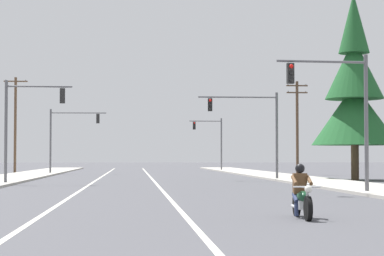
{
  "coord_description": "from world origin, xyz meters",
  "views": [
    {
      "loc": [
        -1.36,
        -7.61,
        1.64
      ],
      "look_at": [
        1.26,
        24.11,
        2.92
      ],
      "focal_mm": 67.43,
      "sensor_mm": 36.0,
      "label": 1
    }
  ],
  "objects_px": {
    "motorcycle_with_rider": "(302,196)",
    "traffic_signal_far_right": "(212,137)",
    "traffic_signal_near_right": "(341,102)",
    "traffic_signal_near_left": "(25,117)",
    "utility_pole_left_far": "(15,123)",
    "utility_pole_right_far": "(297,124)",
    "traffic_signal_mid_left": "(67,131)",
    "traffic_signal_mid_right": "(254,121)",
    "conifer_tree_right_verge_far": "(354,94)"
  },
  "relations": [
    {
      "from": "traffic_signal_mid_left",
      "to": "conifer_tree_right_verge_far",
      "type": "height_order",
      "value": "conifer_tree_right_verge_far"
    },
    {
      "from": "motorcycle_with_rider",
      "to": "traffic_signal_far_right",
      "type": "height_order",
      "value": "traffic_signal_far_right"
    },
    {
      "from": "utility_pole_left_far",
      "to": "motorcycle_with_rider",
      "type": "bearing_deg",
      "value": -73.25
    },
    {
      "from": "utility_pole_left_far",
      "to": "traffic_signal_far_right",
      "type": "bearing_deg",
      "value": 28.81
    },
    {
      "from": "traffic_signal_near_right",
      "to": "motorcycle_with_rider",
      "type": "bearing_deg",
      "value": -111.12
    },
    {
      "from": "traffic_signal_near_left",
      "to": "utility_pole_right_far",
      "type": "relative_size",
      "value": 0.71
    },
    {
      "from": "utility_pole_right_far",
      "to": "utility_pole_left_far",
      "type": "height_order",
      "value": "utility_pole_left_far"
    },
    {
      "from": "conifer_tree_right_verge_far",
      "to": "motorcycle_with_rider",
      "type": "bearing_deg",
      "value": -109.94
    },
    {
      "from": "traffic_signal_near_right",
      "to": "utility_pole_right_far",
      "type": "xyz_separation_m",
      "value": [
        6.06,
        34.7,
        0.63
      ]
    },
    {
      "from": "motorcycle_with_rider",
      "to": "traffic_signal_far_right",
      "type": "relative_size",
      "value": 0.35
    },
    {
      "from": "traffic_signal_near_left",
      "to": "utility_pole_left_far",
      "type": "height_order",
      "value": "utility_pole_left_far"
    },
    {
      "from": "utility_pole_right_far",
      "to": "conifer_tree_right_verge_far",
      "type": "relative_size",
      "value": 0.65
    },
    {
      "from": "traffic_signal_near_left",
      "to": "traffic_signal_far_right",
      "type": "bearing_deg",
      "value": 68.8
    },
    {
      "from": "traffic_signal_far_right",
      "to": "utility_pole_right_far",
      "type": "height_order",
      "value": "utility_pole_right_far"
    },
    {
      "from": "traffic_signal_mid_left",
      "to": "utility_pole_right_far",
      "type": "bearing_deg",
      "value": -9.47
    },
    {
      "from": "traffic_signal_near_left",
      "to": "utility_pole_right_far",
      "type": "distance_m",
      "value": 31.12
    },
    {
      "from": "motorcycle_with_rider",
      "to": "traffic_signal_near_left",
      "type": "xyz_separation_m",
      "value": [
        -10.91,
        24.5,
        3.45
      ]
    },
    {
      "from": "traffic_signal_mid_right",
      "to": "conifer_tree_right_verge_far",
      "type": "bearing_deg",
      "value": -3.9
    },
    {
      "from": "motorcycle_with_rider",
      "to": "conifer_tree_right_verge_far",
      "type": "bearing_deg",
      "value": 70.06
    },
    {
      "from": "traffic_signal_near_left",
      "to": "utility_pole_right_far",
      "type": "bearing_deg",
      "value": 45.87
    },
    {
      "from": "utility_pole_left_far",
      "to": "utility_pole_right_far",
      "type": "bearing_deg",
      "value": -14.13
    },
    {
      "from": "traffic_signal_near_left",
      "to": "utility_pole_left_far",
      "type": "distance_m",
      "value": 29.57
    },
    {
      "from": "traffic_signal_near_right",
      "to": "traffic_signal_near_left",
      "type": "relative_size",
      "value": 1.0
    },
    {
      "from": "motorcycle_with_rider",
      "to": "traffic_signal_near_right",
      "type": "xyz_separation_m",
      "value": [
        4.69,
        12.13,
        3.47
      ]
    },
    {
      "from": "utility_pole_right_far",
      "to": "traffic_signal_near_right",
      "type": "bearing_deg",
      "value": -99.91
    },
    {
      "from": "traffic_signal_mid_left",
      "to": "traffic_signal_far_right",
      "type": "relative_size",
      "value": 1.0
    },
    {
      "from": "traffic_signal_near_left",
      "to": "conifer_tree_right_verge_far",
      "type": "distance_m",
      "value": 22.97
    },
    {
      "from": "motorcycle_with_rider",
      "to": "traffic_signal_far_right",
      "type": "bearing_deg",
      "value": 85.74
    },
    {
      "from": "traffic_signal_near_right",
      "to": "conifer_tree_right_verge_far",
      "type": "xyz_separation_m",
      "value": [
        6.43,
        18.52,
        2.06
      ]
    },
    {
      "from": "traffic_signal_mid_left",
      "to": "utility_pole_left_far",
      "type": "bearing_deg",
      "value": 149.39
    },
    {
      "from": "traffic_signal_far_right",
      "to": "traffic_signal_mid_right",
      "type": "bearing_deg",
      "value": -91.43
    },
    {
      "from": "traffic_signal_mid_right",
      "to": "utility_pole_left_far",
      "type": "bearing_deg",
      "value": 131.87
    },
    {
      "from": "traffic_signal_mid_left",
      "to": "traffic_signal_far_right",
      "type": "height_order",
      "value": "same"
    },
    {
      "from": "traffic_signal_near_left",
      "to": "utility_pole_left_far",
      "type": "bearing_deg",
      "value": 100.16
    },
    {
      "from": "traffic_signal_near_right",
      "to": "traffic_signal_far_right",
      "type": "height_order",
      "value": "same"
    },
    {
      "from": "utility_pole_right_far",
      "to": "conifer_tree_right_verge_far",
      "type": "height_order",
      "value": "conifer_tree_right_verge_far"
    },
    {
      "from": "motorcycle_with_rider",
      "to": "traffic_signal_near_left",
      "type": "height_order",
      "value": "traffic_signal_near_left"
    },
    {
      "from": "traffic_signal_near_right",
      "to": "utility_pole_left_far",
      "type": "xyz_separation_m",
      "value": [
        -20.81,
        41.46,
        0.95
      ]
    },
    {
      "from": "traffic_signal_mid_right",
      "to": "motorcycle_with_rider",
      "type": "bearing_deg",
      "value": -97.31
    },
    {
      "from": "traffic_signal_near_left",
      "to": "traffic_signal_mid_left",
      "type": "distance_m",
      "value": 25.92
    },
    {
      "from": "traffic_signal_mid_right",
      "to": "conifer_tree_right_verge_far",
      "type": "distance_m",
      "value": 7.4
    },
    {
      "from": "utility_pole_right_far",
      "to": "utility_pole_left_far",
      "type": "bearing_deg",
      "value": 165.87
    },
    {
      "from": "traffic_signal_mid_left",
      "to": "utility_pole_right_far",
      "type": "height_order",
      "value": "utility_pole_right_far"
    },
    {
      "from": "motorcycle_with_rider",
      "to": "traffic_signal_mid_right",
      "type": "xyz_separation_m",
      "value": [
        4.0,
        31.14,
        3.56
      ]
    },
    {
      "from": "traffic_signal_near_right",
      "to": "traffic_signal_far_right",
      "type": "xyz_separation_m",
      "value": [
        0.16,
        53.0,
        -0.02
      ]
    },
    {
      "from": "traffic_signal_near_right",
      "to": "traffic_signal_mid_right",
      "type": "height_order",
      "value": "same"
    },
    {
      "from": "traffic_signal_near_left",
      "to": "traffic_signal_mid_left",
      "type": "bearing_deg",
      "value": 89.66
    },
    {
      "from": "traffic_signal_mid_right",
      "to": "utility_pole_right_far",
      "type": "distance_m",
      "value": 17.09
    },
    {
      "from": "traffic_signal_far_right",
      "to": "traffic_signal_near_right",
      "type": "bearing_deg",
      "value": -90.17
    },
    {
      "from": "traffic_signal_far_right",
      "to": "conifer_tree_right_verge_far",
      "type": "relative_size",
      "value": 0.46
    }
  ]
}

